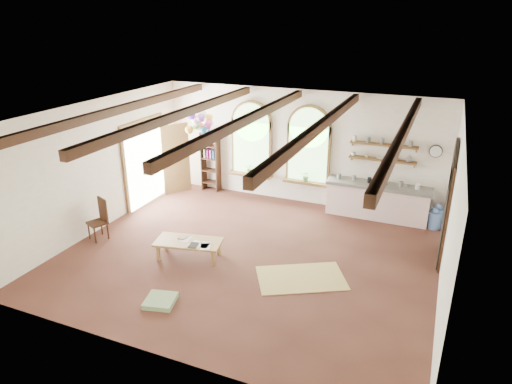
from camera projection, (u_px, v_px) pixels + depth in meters
The scene contains 27 objects.
floor at pixel (249, 255), 10.26m from camera, with size 8.00×8.00×0.00m, color #542D22.
ceiling_beams at pixel (248, 119), 9.12m from camera, with size 6.20×6.80×0.18m, color #3B1D12, non-canonical shape.
window_left at pixel (251, 142), 13.10m from camera, with size 1.30×0.28×2.20m.
window_right at pixel (308, 148), 12.49m from camera, with size 1.30×0.28×2.20m.
left_doorway at pixel (145, 163), 12.81m from camera, with size 0.10×1.90×2.50m, color brown.
right_doorway at pixel (446, 213), 9.72m from camera, with size 0.10×1.30×2.40m, color black.
kitchen_counter at pixel (377, 201), 12.00m from camera, with size 2.68×0.62×0.94m.
wall_shelf_lower at pixel (382, 160), 11.76m from camera, with size 1.70×0.24×0.04m, color brown.
wall_shelf_upper at pixel (384, 145), 11.61m from camera, with size 1.70×0.24×0.04m, color brown.
wall_clock at pixel (436, 151), 11.24m from camera, with size 0.32×0.32×0.04m, color black.
bookshelf at pixel (211, 162), 13.75m from camera, with size 0.53×0.32×1.80m.
coffee_table at pixel (188, 243), 10.03m from camera, with size 1.55×0.95×0.41m.
side_chair at pixel (99, 227), 10.92m from camera, with size 0.53×0.53×1.01m.
floor_mat at pixel (301, 278), 9.36m from camera, with size 1.76×1.09×0.02m, color tan.
floor_cushion at pixel (160, 301), 8.56m from camera, with size 0.55×0.55×0.09m, color gray.
water_jug_a at pixel (434, 219), 11.46m from camera, with size 0.29×0.29×0.56m.
water_jug_b at pixel (437, 217), 11.53m from camera, with size 0.33×0.33×0.63m.
balloon_cluster at pixel (200, 123), 12.24m from camera, with size 0.74×0.80×1.14m.
table_book at pixel (180, 236), 10.20m from camera, with size 0.17×0.24×0.02m, color olive.
tablet at pixel (193, 245), 9.82m from camera, with size 0.18×0.26×0.01m, color black.
potted_plant_left at pixel (250, 169), 13.30m from camera, with size 0.27×0.23×0.30m, color #598C4C.
potted_plant_right at pixel (306, 176), 12.69m from camera, with size 0.27×0.23×0.30m, color #598C4C.
shelf_cup_a at pixel (353, 154), 12.01m from camera, with size 0.12×0.10×0.10m, color white.
shelf_cup_b at pixel (367, 156), 11.88m from camera, with size 0.10×0.10×0.09m, color beige.
shelf_bowl_a at pixel (380, 158), 11.76m from camera, with size 0.22×0.22×0.05m, color beige.
shelf_bowl_b at pixel (394, 159), 11.63m from camera, with size 0.20×0.20×0.06m, color #8C664C.
shelf_vase at pixel (409, 158), 11.48m from camera, with size 0.18×0.18×0.19m, color slate.
Camera 1 is at (3.65, -8.25, 5.08)m, focal length 32.00 mm.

